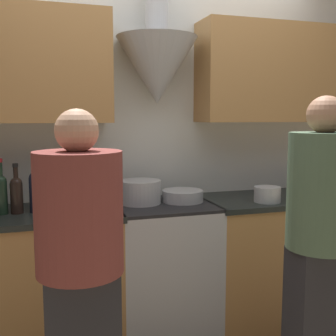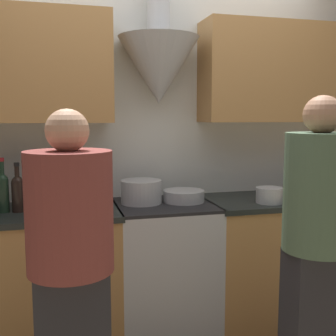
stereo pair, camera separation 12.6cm
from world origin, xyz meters
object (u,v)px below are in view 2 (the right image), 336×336
Objects in this scene: wine_bottle_6 at (36,188)px; stove_range at (164,269)px; saucepan at (269,195)px; wine_bottle_7 at (54,187)px; wine_bottle_4 at (3,191)px; stock_pot at (141,192)px; orange_fruit at (312,193)px; wine_bottle_5 at (18,192)px; person_foreground_right at (317,241)px; person_foreground_left at (71,271)px; mixing_bowl at (184,196)px.

stove_range is at bearing 0.77° from wine_bottle_6.
saucepan is (0.68, -0.16, 0.51)m from stove_range.
wine_bottle_7 is at bearing -179.19° from stove_range.
wine_bottle_6 is at bearing 174.35° from saucepan.
wine_bottle_4 reaches higher than saucepan.
stock_pot is 0.86m from saucepan.
stock_pot is at bearing 3.53° from wine_bottle_4.
stock_pot reaches higher than orange_fruit.
person_foreground_right is at bearing -30.36° from wine_bottle_5.
person_foreground_right reaches higher than wine_bottle_5.
person_foreground_left is 0.96× the size of person_foreground_right.
orange_fruit is 0.48× the size of saucepan.
wine_bottle_7 is 4.05× the size of orange_fruit.
wine_bottle_6 is at bearing 147.72° from person_foreground_right.
stove_range is at bearing 0.72° from wine_bottle_5.
wine_bottle_5 is at bearing -5.63° from wine_bottle_4.
wine_bottle_5 is 0.93m from person_foreground_left.
wine_bottle_4 reaches higher than stock_pot.
saucepan is (1.49, -0.15, -0.09)m from wine_bottle_6.
person_foreground_right reaches higher than wine_bottle_7.
person_foreground_left is (-0.49, -0.93, -0.16)m from stock_pot.
stove_range is 1.00m from wine_bottle_6.
person_foreground_left reaches higher than orange_fruit.
mixing_bowl is (0.14, 0.03, 0.49)m from stove_range.
person_foreground_right reaches higher than person_foreground_left.
person_foreground_right is (1.27, -0.87, -0.18)m from wine_bottle_7.
wine_bottle_4 is at bearing 174.73° from saucepan.
orange_fruit is at bearing -9.06° from mixing_bowl.
mixing_bowl is (0.85, 0.04, -0.10)m from wine_bottle_7.
stock_pot is 1.18m from person_foreground_right.
stock_pot is at bearing 161.01° from stove_range.
orange_fruit is at bearing 58.56° from person_foreground_right.
wine_bottle_7 is at bearing 173.90° from saucepan.
person_foreground_left is (-1.31, -0.72, -0.14)m from saucepan.
person_foreground_left is at bearing -125.68° from stove_range.
person_foreground_right is (-0.47, -0.76, -0.08)m from orange_fruit.
person_foreground_left is at bearing -85.14° from wine_bottle_7.
wine_bottle_7 is 1.55m from person_foreground_right.
stove_range is 0.92m from wine_bottle_7.
wine_bottle_4 is 1.22× the size of stock_pot.
person_foreground_left reaches higher than saucepan.
wine_bottle_4 is 3.86× the size of orange_fruit.
wine_bottle_6 is at bearing -179.51° from wine_bottle_7.
orange_fruit is 0.06× the size of person_foreground_left.
wine_bottle_6 reaches higher than stock_pot.
wine_bottle_5 is at bearing -179.61° from wine_bottle_7.
mixing_bowl is 1.20m from person_foreground_left.
stove_range is 3.28× the size of mixing_bowl.
wine_bottle_5 is 1.61m from saucepan.
person_foreground_right is at bearing -52.56° from stock_pot.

